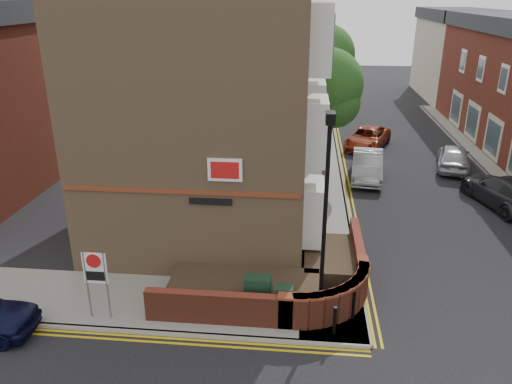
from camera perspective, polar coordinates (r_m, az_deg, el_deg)
The scene contains 25 objects.
ground at distance 14.91m, azimuth 0.88°, elevation -16.69°, with size 120.00×120.00×0.00m, color black.
pavement_corner at distance 16.65m, azimuth -11.03°, elevation -12.28°, with size 13.00×3.00×0.12m, color gray.
pavement_main at distance 29.15m, azimuth 7.53°, elevation 3.15°, with size 2.00×32.00×0.12m, color gray.
kerb_side at distance 15.49m, azimuth -12.61°, elevation -15.33°, with size 13.00×0.15×0.12m, color gray.
kerb_main_near at distance 29.20m, azimuth 9.49°, elevation 3.07°, with size 0.15×32.00×0.12m, color gray.
kerb_main_far at distance 28.16m, azimuth 26.28°, elevation 0.33°, with size 0.15×40.00×0.12m, color gray.
yellow_lines_side at distance 15.34m, azimuth -12.88°, elevation -16.04°, with size 13.00×0.28×0.01m, color gold.
yellow_lines_main at distance 29.24m, azimuth 9.97°, elevation 2.95°, with size 0.28×32.00×0.01m, color gold.
corner_building at distance 20.23m, azimuth -5.26°, elevation 13.02°, with size 8.95×10.40×13.60m.
garden_wall at distance 16.93m, azimuth 1.63°, elevation -11.44°, with size 6.80×6.00×1.20m, color brown, non-canonical shape.
lamppost at distance 14.15m, azimuth 7.86°, elevation -3.21°, with size 0.25×0.50×6.30m.
utility_cabinet_large at distance 15.56m, azimuth 0.20°, elevation -11.58°, with size 0.80×0.45×1.20m, color #16321B.
utility_cabinet_small at distance 15.29m, azimuth 3.14°, elevation -12.50°, with size 0.55×0.40×1.10m, color #16321B.
bollard_near at distance 14.89m, azimuth 8.97°, elevation -14.31°, with size 0.11×0.11×0.90m, color black.
bollard_far at distance 15.60m, azimuth 11.09°, elevation -12.62°, with size 0.11×0.11×0.90m, color black.
zone_sign at distance 15.52m, azimuth -17.87°, elevation -8.84°, with size 0.72×0.07×2.20m.
far_terrace_cream at distance 51.72m, azimuth 21.63°, elevation 14.51°, with size 5.40×12.40×8.00m.
tree_near at distance 26.11m, azimuth 8.13°, elevation 11.47°, with size 3.64×3.65×6.70m.
tree_mid at distance 33.94m, azimuth 7.73°, elevation 14.68°, with size 4.03×4.03×7.42m.
tree_far at distance 41.92m, azimuth 7.43°, elevation 15.63°, with size 3.81×3.81×7.00m.
traffic_light_assembly at distance 37.24m, azimuth 8.05°, elevation 11.52°, with size 0.20×0.16×4.20m.
silver_car_near at distance 27.28m, azimuth 12.60°, elevation 2.99°, with size 1.55×4.46×1.47m, color #929599.
red_car_main at distance 32.92m, azimuth 12.63°, elevation 6.05°, with size 2.16×4.69×1.30m, color maroon.
grey_car_far at distance 25.79m, azimuth 26.65°, elevation 0.03°, with size 2.07×5.08×1.47m, color #282A2D.
silver_car_far at distance 30.26m, azimuth 21.64°, elevation 3.76°, with size 1.67×4.16×1.42m, color #A5A6AC.
Camera 1 is at (0.95, -11.64, 9.27)m, focal length 35.00 mm.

